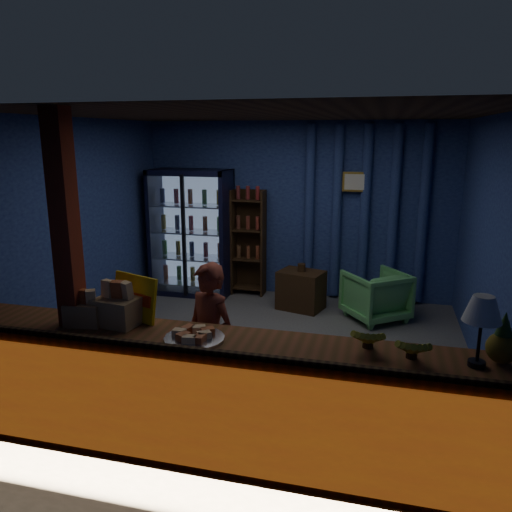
{
  "coord_description": "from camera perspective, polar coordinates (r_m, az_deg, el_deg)",
  "views": [
    {
      "loc": [
        1.26,
        -5.11,
        2.4
      ],
      "look_at": [
        -0.01,
        -0.2,
        1.16
      ],
      "focal_mm": 35.0,
      "sensor_mm": 36.0,
      "label": 1
    }
  ],
  "objects": [
    {
      "name": "snack_box_centre",
      "position": [
        4.15,
        -18.95,
        -6.0
      ],
      "size": [
        0.31,
        0.27,
        0.29
      ],
      "color": "#A2844E",
      "rests_on": "counter"
    },
    {
      "name": "room_walls",
      "position": [
        5.33,
        0.63,
        4.74
      ],
      "size": [
        4.6,
        4.6,
        4.6
      ],
      "color": "navy",
      "rests_on": "ground"
    },
    {
      "name": "bottle_shelf",
      "position": [
        7.6,
        -0.8,
        1.52
      ],
      "size": [
        0.5,
        0.28,
        1.6
      ],
      "color": "#3B2813",
      "rests_on": "ground"
    },
    {
      "name": "snack_box_left",
      "position": [
        4.06,
        -15.46,
        -5.85
      ],
      "size": [
        0.36,
        0.31,
        0.35
      ],
      "color": "#A2844E",
      "rests_on": "counter"
    },
    {
      "name": "banana_bunches",
      "position": [
        3.51,
        15.04,
        -9.53
      ],
      "size": [
        0.55,
        0.31,
        0.18
      ],
      "color": "gold",
      "rests_on": "counter"
    },
    {
      "name": "green_chair",
      "position": [
        6.8,
        13.52,
        -4.4
      ],
      "size": [
        1.0,
        1.0,
        0.66
      ],
      "primitive_type": "imported",
      "rotation": [
        0.0,
        0.0,
        3.79
      ],
      "color": "#59B25F",
      "rests_on": "ground"
    },
    {
      "name": "ground",
      "position": [
        5.79,
        0.59,
        -10.8
      ],
      "size": [
        4.6,
        4.6,
        0.0
      ],
      "primitive_type": "plane",
      "color": "#515154",
      "rests_on": "ground"
    },
    {
      "name": "counter",
      "position": [
        3.94,
        -6.31,
        -15.58
      ],
      "size": [
        4.4,
        0.57,
        0.99
      ],
      "color": "brown",
      "rests_on": "ground"
    },
    {
      "name": "shopkeeper",
      "position": [
        4.33,
        -5.34,
        -9.69
      ],
      "size": [
        0.59,
        0.51,
        1.37
      ],
      "primitive_type": "imported",
      "rotation": [
        0.0,
        0.0,
        -0.44
      ],
      "color": "maroon",
      "rests_on": "ground"
    },
    {
      "name": "side_table",
      "position": [
        7.05,
        5.16,
        -3.88
      ],
      "size": [
        0.69,
        0.58,
        0.66
      ],
      "color": "#3B2813",
      "rests_on": "ground"
    },
    {
      "name": "table_lamp",
      "position": [
        3.44,
        24.46,
        -5.82
      ],
      "size": [
        0.24,
        0.24,
        0.47
      ],
      "color": "black",
      "rests_on": "counter"
    },
    {
      "name": "framed_picture",
      "position": [
        7.25,
        11.29,
        8.3
      ],
      "size": [
        0.36,
        0.04,
        0.28
      ],
      "color": "gold",
      "rests_on": "room_walls"
    },
    {
      "name": "yellow_sign",
      "position": [
        4.12,
        -13.72,
        -4.63
      ],
      "size": [
        0.46,
        0.24,
        0.36
      ],
      "color": "gold",
      "rests_on": "counter"
    },
    {
      "name": "beverage_cooler",
      "position": [
        7.71,
        -7.19,
        2.64
      ],
      "size": [
        1.2,
        0.62,
        1.9
      ],
      "color": "black",
      "rests_on": "ground"
    },
    {
      "name": "pineapple",
      "position": [
        3.62,
        26.36,
        -8.93
      ],
      "size": [
        0.2,
        0.2,
        0.35
      ],
      "color": "olive",
      "rests_on": "counter"
    },
    {
      "name": "support_post",
      "position": [
        4.1,
        -20.45,
        -2.72
      ],
      "size": [
        0.16,
        0.16,
        2.6
      ],
      "primitive_type": "cube",
      "color": "maroon",
      "rests_on": "ground"
    },
    {
      "name": "pastry_tray",
      "position": [
        3.68,
        -7.07,
        -9.17
      ],
      "size": [
        0.44,
        0.44,
        0.07
      ],
      "color": "silver",
      "rests_on": "counter"
    },
    {
      "name": "curtain_folds",
      "position": [
        7.34,
        12.32,
        4.77
      ],
      "size": [
        1.74,
        0.14,
        2.5
      ],
      "color": "navy",
      "rests_on": "room_walls"
    }
  ]
}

